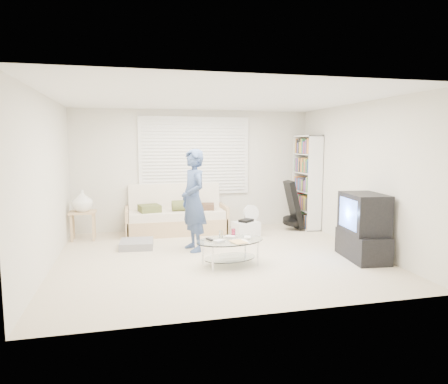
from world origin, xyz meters
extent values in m
plane|color=#BBAB92|center=(0.00, 0.00, 0.00)|extent=(5.00, 5.00, 0.00)
cube|color=silver|center=(0.00, 2.25, 1.25)|extent=(5.00, 0.02, 2.50)
cube|color=silver|center=(0.00, -2.25, 1.25)|extent=(5.00, 0.02, 2.50)
cube|color=silver|center=(-2.50, 0.00, 1.25)|extent=(0.02, 4.50, 2.50)
cube|color=silver|center=(2.50, 0.00, 1.25)|extent=(0.02, 4.50, 2.50)
cube|color=white|center=(0.00, 0.00, 2.50)|extent=(5.00, 4.50, 0.02)
cube|color=white|center=(0.00, 2.22, 1.55)|extent=(2.32, 0.06, 1.62)
cube|color=black|center=(0.00, 2.21, 1.55)|extent=(2.20, 0.01, 1.50)
cube|color=silver|center=(0.00, 2.18, 1.55)|extent=(2.16, 0.04, 1.50)
cube|color=silver|center=(0.00, 2.20, 1.55)|extent=(2.32, 0.08, 1.62)
cube|color=tan|center=(-0.44, 1.83, 0.16)|extent=(1.95, 0.78, 0.31)
cube|color=beige|center=(-0.44, 1.81, 0.39)|extent=(1.88, 0.72, 0.16)
cube|color=beige|center=(-0.44, 2.14, 0.68)|extent=(1.88, 0.22, 0.60)
cube|color=tan|center=(-1.42, 1.83, 0.27)|extent=(0.06, 0.78, 0.55)
cube|color=tan|center=(0.53, 1.83, 0.27)|extent=(0.06, 0.78, 0.55)
cube|color=#44532B|center=(-0.98, 1.78, 0.54)|extent=(0.46, 0.46, 0.14)
cylinder|color=#44532B|center=(-0.30, 1.75, 0.58)|extent=(0.49, 0.21, 0.21)
cube|color=#483224|center=(0.14, 1.81, 0.53)|extent=(0.41, 0.41, 0.12)
cube|color=slate|center=(-1.26, 0.86, 0.06)|extent=(0.61, 0.61, 0.13)
cube|color=tan|center=(-2.22, 1.68, 0.53)|extent=(0.48, 0.38, 0.04)
cube|color=tan|center=(-2.41, 1.54, 0.26)|extent=(0.04, 0.04, 0.52)
cube|color=tan|center=(-2.03, 1.54, 0.26)|extent=(0.04, 0.04, 0.52)
cube|color=tan|center=(-2.41, 1.82, 0.26)|extent=(0.04, 0.04, 0.52)
cube|color=tan|center=(-2.03, 1.82, 0.26)|extent=(0.04, 0.04, 0.52)
imported|color=white|center=(-2.22, 1.68, 0.75)|extent=(0.39, 0.39, 0.40)
cube|color=white|center=(2.33, 1.72, 0.99)|extent=(0.31, 0.83, 1.98)
cube|color=black|center=(1.98, 1.57, 0.54)|extent=(0.36, 0.37, 1.02)
cylinder|color=black|center=(1.94, 1.57, 0.19)|extent=(0.37, 0.38, 0.18)
cylinder|color=white|center=(1.04, 1.57, 0.01)|extent=(0.23, 0.23, 0.03)
cylinder|color=white|center=(1.04, 1.57, 0.16)|extent=(0.03, 0.03, 0.29)
cylinder|color=white|center=(1.04, 1.57, 0.40)|extent=(0.35, 0.18, 0.34)
cylinder|color=white|center=(1.04, 1.57, 0.40)|extent=(0.10, 0.07, 0.09)
cube|color=white|center=(0.85, 1.24, 0.14)|extent=(0.55, 0.45, 0.29)
cube|color=black|center=(0.85, 1.24, 0.31)|extent=(0.33, 0.32, 0.05)
cube|color=black|center=(2.20, -0.65, 0.21)|extent=(0.60, 1.00, 0.42)
cube|color=black|center=(2.20, -0.65, 0.73)|extent=(0.61, 0.84, 0.61)
cube|color=#5980E4|center=(1.95, -0.62, 0.73)|extent=(0.08, 0.61, 0.47)
ellipsoid|color=silver|center=(0.08, -0.50, 0.38)|extent=(1.14, 0.83, 0.02)
ellipsoid|color=silver|center=(0.08, -0.50, 0.11)|extent=(0.87, 0.64, 0.01)
cylinder|color=silver|center=(-0.23, -0.77, 0.18)|extent=(0.03, 0.03, 0.36)
cylinder|color=silver|center=(0.47, -0.64, 0.18)|extent=(0.03, 0.03, 0.36)
cylinder|color=silver|center=(-0.31, -0.36, 0.18)|extent=(0.03, 0.03, 0.36)
cylinder|color=silver|center=(0.40, -0.23, 0.18)|extent=(0.03, 0.03, 0.36)
cube|color=white|center=(-0.11, -0.61, 0.41)|extent=(0.17, 0.15, 0.04)
cube|color=white|center=(0.11, -0.40, 0.41)|extent=(0.17, 0.14, 0.04)
cube|color=white|center=(0.35, -0.50, 0.41)|extent=(0.14, 0.17, 0.04)
cylinder|color=silver|center=(-0.02, -0.34, 0.44)|extent=(0.06, 0.06, 0.11)
cylinder|color=#B42E54|center=(0.19, -0.29, 0.45)|extent=(0.06, 0.06, 0.12)
cube|color=black|center=(-0.22, -0.44, 0.40)|extent=(0.09, 0.17, 0.02)
cube|color=white|center=(0.21, -0.65, 0.39)|extent=(0.22, 0.29, 0.01)
cube|color=tan|center=(0.16, -0.68, 0.40)|extent=(0.25, 0.30, 0.01)
imported|color=navy|center=(-0.31, 0.47, 0.86)|extent=(0.55, 0.71, 1.72)
camera|label=1|loc=(-1.34, -6.11, 1.82)|focal=32.00mm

